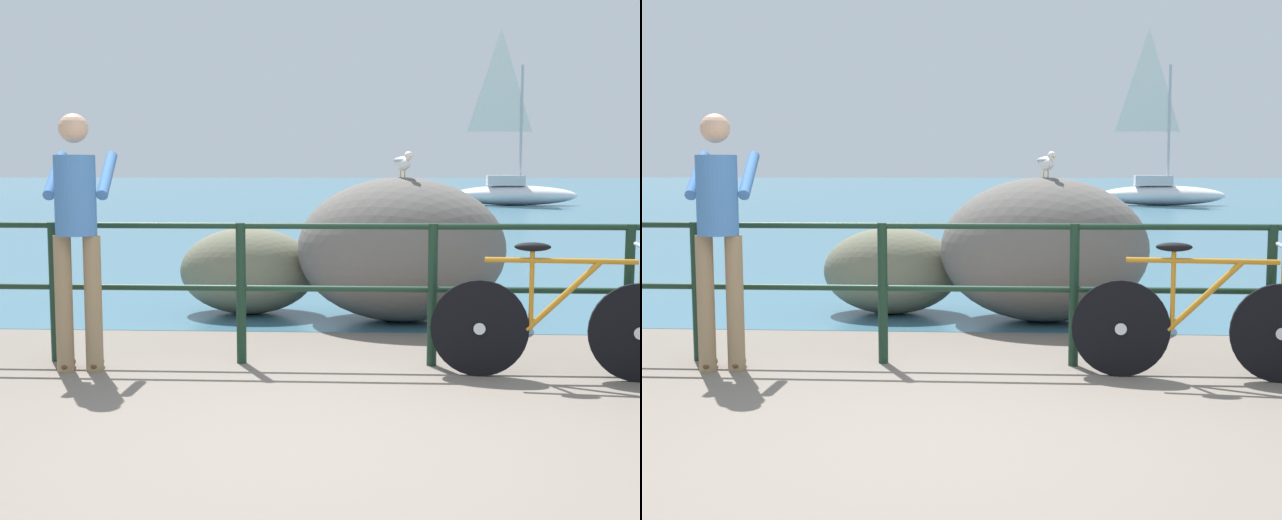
% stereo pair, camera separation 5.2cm
% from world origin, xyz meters
% --- Properties ---
extents(ground_plane, '(120.00, 120.00, 0.10)m').
position_xyz_m(ground_plane, '(0.00, 20.00, -0.05)').
color(ground_plane, '#6B6056').
extents(sea_surface, '(120.00, 90.00, 0.01)m').
position_xyz_m(sea_surface, '(0.00, 47.98, 0.00)').
color(sea_surface, '#38667A').
rests_on(sea_surface, ground_plane).
extents(promenade_railing, '(9.67, 0.07, 1.02)m').
position_xyz_m(promenade_railing, '(0.00, 1.80, 0.64)').
color(promenade_railing, black).
rests_on(promenade_railing, ground_plane).
extents(bicycle, '(1.69, 0.48, 0.92)m').
position_xyz_m(bicycle, '(1.51, 1.44, 0.39)').
color(bicycle, black).
rests_on(bicycle, ground_plane).
extents(person_at_railing, '(0.51, 0.66, 1.78)m').
position_xyz_m(person_at_railing, '(-1.78, 1.52, 0.99)').
color(person_at_railing, '#8C7251').
rests_on(person_at_railing, ground_plane).
extents(breakwater_boulder_main, '(1.91, 1.44, 1.32)m').
position_xyz_m(breakwater_boulder_main, '(0.53, 3.60, 0.66)').
color(breakwater_boulder_main, '#605B56').
rests_on(breakwater_boulder_main, ground).
extents(breakwater_boulder_left, '(1.31, 0.92, 0.83)m').
position_xyz_m(breakwater_boulder_left, '(-0.93, 3.90, 0.42)').
color(breakwater_boulder_left, '#686852').
rests_on(breakwater_boulder_left, ground).
extents(seagull, '(0.21, 0.34, 0.23)m').
position_xyz_m(seagull, '(0.54, 3.58, 1.46)').
color(seagull, gold).
rests_on(seagull, breakwater_boulder_main).
extents(sailboat, '(4.45, 1.48, 6.16)m').
position_xyz_m(sailboat, '(5.34, 26.70, 0.71)').
color(sailboat, white).
rests_on(sailboat, sea_surface).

